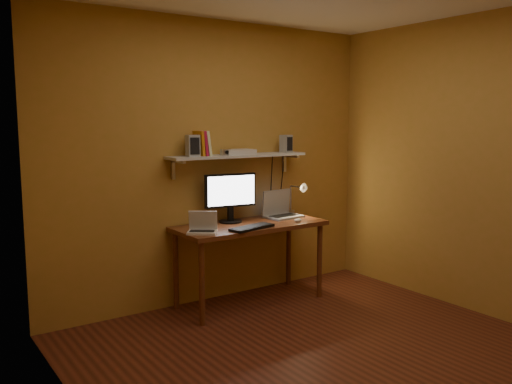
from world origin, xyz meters
TOP-DOWN VIEW (x-y plane):
  - room at (0.00, 0.00)m, footprint 3.44×3.24m
  - desk at (0.18, 1.28)m, footprint 1.40×0.60m
  - wall_shelf at (0.18, 1.47)m, footprint 1.40×0.25m
  - monitor at (0.06, 1.44)m, footprint 0.50×0.24m
  - laptop at (0.61, 1.40)m, footprint 0.37×0.28m
  - netbook at (-0.38, 1.17)m, footprint 0.30×0.28m
  - keyboard at (0.06, 1.07)m, footprint 0.46×0.23m
  - mouse at (0.59, 1.09)m, footprint 0.10×0.08m
  - desk_lamp at (0.84, 1.41)m, footprint 0.09×0.23m
  - speaker_left at (-0.31, 1.46)m, footprint 0.12×0.12m
  - speaker_right at (0.73, 1.47)m, footprint 0.11×0.11m
  - books at (-0.20, 1.48)m, footprint 0.12×0.15m
  - shelf_camera at (0.00, 1.41)m, footprint 0.10×0.05m
  - router at (0.17, 1.46)m, footprint 0.30×0.22m

SIDE VIEW (x-z plane):
  - desk at x=0.18m, z-range 0.29..1.04m
  - keyboard at x=0.06m, z-range 0.75..0.77m
  - mouse at x=0.59m, z-range 0.75..0.78m
  - netbook at x=-0.38m, z-range 0.71..0.89m
  - laptop at x=0.61m, z-range 0.69..0.95m
  - desk_lamp at x=0.84m, z-range 0.77..1.15m
  - monitor at x=0.06m, z-range 0.78..1.23m
  - room at x=0.00m, z-range -0.02..2.62m
  - wall_shelf at x=0.18m, z-range 1.26..1.46m
  - router at x=0.17m, z-range 1.38..1.42m
  - shelf_camera at x=0.00m, z-range 1.38..1.43m
  - speaker_right at x=0.73m, z-range 1.38..1.55m
  - speaker_left at x=-0.31m, z-range 1.38..1.56m
  - books at x=-0.20m, z-range 1.37..1.60m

